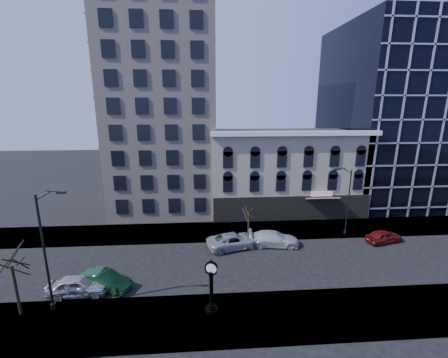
{
  "coord_description": "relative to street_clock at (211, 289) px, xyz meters",
  "views": [
    {
      "loc": [
        -0.21,
        -27.53,
        16.06
      ],
      "look_at": [
        2.0,
        4.0,
        8.0
      ],
      "focal_mm": 24.0,
      "sensor_mm": 36.0,
      "label": 1
    }
  ],
  "objects": [
    {
      "name": "sidewalk_near",
      "position": [
        -0.23,
        -0.77,
        -2.09
      ],
      "size": [
        160.0,
        6.0,
        0.12
      ],
      "primitive_type": "cube",
      "color": "#9A9A8C",
      "rests_on": "ground"
    },
    {
      "name": "sidewalk_far",
      "position": [
        -0.23,
        15.23,
        -2.09
      ],
      "size": [
        160.0,
        6.0,
        0.12
      ],
      "primitive_type": "cube",
      "color": "#9A9A8C",
      "rests_on": "ground"
    },
    {
      "name": "street_lamp_far",
      "position": [
        16.52,
        13.26,
        4.5
      ],
      "size": [
        2.24,
        0.36,
        8.65
      ],
      "rotation": [
        0.0,
        0.0,
        3.18
      ],
      "color": "black",
      "rests_on": "sidewalk_far"
    },
    {
      "name": "victorian_row",
      "position": [
        11.77,
        23.12,
        3.85
      ],
      "size": [
        22.6,
        11.19,
        12.5
      ],
      "color": "#9E9882",
      "rests_on": "ground"
    },
    {
      "name": "car_near_b",
      "position": [
        -9.4,
        3.88,
        -1.36
      ],
      "size": [
        5.08,
        3.31,
        1.58
      ],
      "primitive_type": "imported",
      "rotation": [
        0.0,
        0.0,
        1.2
      ],
      "color": "#143F1E",
      "rests_on": "ground"
    },
    {
      "name": "street_lamp_near",
      "position": [
        -11.88,
        1.2,
        5.57
      ],
      "size": [
        2.61,
        0.43,
        10.07
      ],
      "rotation": [
        0.0,
        0.0,
        -0.05
      ],
      "color": "black",
      "rests_on": "sidewalk_near"
    },
    {
      "name": "car_far_a",
      "position": [
        2.84,
        10.77,
        -1.31
      ],
      "size": [
        6.59,
        4.3,
        1.69
      ],
      "primitive_type": "imported",
      "rotation": [
        0.0,
        0.0,
        1.84
      ],
      "color": "#A5A8AD",
      "rests_on": "ground"
    },
    {
      "name": "cream_tower",
      "position": [
        -6.35,
        26.12,
        17.17
      ],
      "size": [
        15.9,
        15.4,
        42.5
      ],
      "color": "#C2B39C",
      "rests_on": "ground"
    },
    {
      "name": "car_far_b",
      "position": [
        7.5,
        10.97,
        -1.31
      ],
      "size": [
        6.05,
        3.04,
        1.68
      ],
      "primitive_type": "imported",
      "rotation": [
        0.0,
        0.0,
        1.45
      ],
      "color": "silver",
      "rests_on": "ground"
    },
    {
      "name": "car_near_a",
      "position": [
        -11.34,
        3.11,
        -1.3
      ],
      "size": [
        5.05,
        2.21,
        1.69
      ],
      "primitive_type": "imported",
      "rotation": [
        0.0,
        0.0,
        1.61
      ],
      "color": "#A5A8AD",
      "rests_on": "ground"
    },
    {
      "name": "bare_tree_far",
      "position": [
        5.08,
        14.38,
        1.25
      ],
      "size": [
        2.54,
        2.54,
        4.36
      ],
      "color": "#2C2316",
      "rests_on": "sidewalk_far"
    },
    {
      "name": "glass_office",
      "position": [
        31.77,
        28.14,
        11.85
      ],
      "size": [
        20.0,
        20.15,
        28.0
      ],
      "color": "black",
      "rests_on": "ground"
    },
    {
      "name": "bare_tree_near",
      "position": [
        -14.85,
        0.75,
        3.05
      ],
      "size": [
        3.92,
        3.92,
        6.73
      ],
      "color": "#2C2316",
      "rests_on": "sidewalk_near"
    },
    {
      "name": "street_clock",
      "position": [
        0.0,
        0.0,
        0.0
      ],
      "size": [
        1.02,
        1.02,
        4.49
      ],
      "rotation": [
        0.0,
        0.0,
        -0.29
      ],
      "color": "black",
      "rests_on": "sidewalk_near"
    },
    {
      "name": "ground",
      "position": [
        -0.23,
        7.23,
        -2.15
      ],
      "size": [
        160.0,
        160.0,
        0.0
      ],
      "primitive_type": "plane",
      "color": "black",
      "rests_on": "ground"
    },
    {
      "name": "car_far_c",
      "position": [
        20.7,
        10.86,
        -1.4
      ],
      "size": [
        4.73,
        2.82,
        1.51
      ],
      "primitive_type": "imported",
      "rotation": [
        0.0,
        0.0,
        1.82
      ],
      "color": "maroon",
      "rests_on": "ground"
    }
  ]
}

